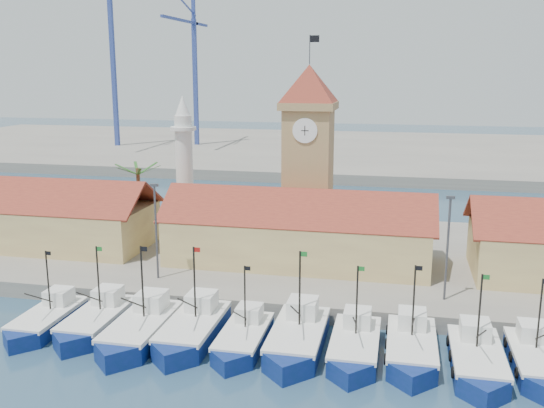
% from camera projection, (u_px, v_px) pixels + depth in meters
% --- Properties ---
extents(ground, '(400.00, 400.00, 0.00)m').
position_uv_depth(ground, '(251.00, 365.00, 43.39)').
color(ground, '#1B3549').
rests_on(ground, ground).
extents(quay, '(140.00, 32.00, 1.50)m').
position_uv_depth(quay, '(304.00, 256.00, 66.13)').
color(quay, gray).
rests_on(quay, ground).
extents(terminal, '(240.00, 80.00, 2.00)m').
position_uv_depth(terminal, '(360.00, 152.00, 148.16)').
color(terminal, gray).
rests_on(terminal, ground).
extents(boat_0, '(3.28, 8.99, 6.80)m').
position_uv_depth(boat_0, '(46.00, 321.00, 49.10)').
color(boat_0, navy).
rests_on(boat_0, ground).
extents(boat_1, '(3.51, 9.63, 7.28)m').
position_uv_depth(boat_1, '(96.00, 322.00, 48.77)').
color(boat_1, navy).
rests_on(boat_1, ground).
extents(boat_2, '(3.79, 10.39, 7.86)m').
position_uv_depth(boat_2, '(139.00, 331.00, 46.96)').
color(boat_2, navy).
rests_on(boat_2, ground).
extents(boat_3, '(3.76, 10.29, 7.79)m').
position_uv_depth(boat_3, '(192.00, 331.00, 46.97)').
color(boat_3, navy).
rests_on(boat_3, ground).
extents(boat_4, '(3.22, 8.82, 6.68)m').
position_uv_depth(boat_4, '(243.00, 340.00, 45.74)').
color(boat_4, navy).
rests_on(boat_4, ground).
extents(boat_5, '(3.83, 10.50, 7.95)m').
position_uv_depth(boat_5, '(297.00, 340.00, 45.40)').
color(boat_5, navy).
rests_on(boat_5, ground).
extents(boat_6, '(3.46, 9.47, 7.16)m').
position_uv_depth(boat_6, '(355.00, 348.00, 44.30)').
color(boat_6, navy).
rests_on(boat_6, ground).
extents(boat_7, '(3.54, 9.69, 7.33)m').
position_uv_depth(boat_7, '(411.00, 350.00, 43.94)').
color(boat_7, navy).
rests_on(boat_7, ground).
extents(boat_8, '(3.53, 9.68, 7.33)m').
position_uv_depth(boat_8, '(477.00, 363.00, 42.08)').
color(boat_8, navy).
rests_on(boat_8, ground).
extents(boat_9, '(3.38, 9.26, 7.01)m').
position_uv_depth(boat_9, '(538.00, 363.00, 42.05)').
color(boat_9, navy).
rests_on(boat_9, ground).
extents(hall_left, '(31.20, 10.13, 7.61)m').
position_uv_depth(hall_left, '(18.00, 221.00, 68.15)').
color(hall_left, '#D9C477').
rests_on(hall_left, quay).
extents(hall_center, '(27.04, 10.13, 7.61)m').
position_uv_depth(hall_center, '(298.00, 237.00, 61.61)').
color(hall_center, '#D9C477').
rests_on(hall_center, quay).
extents(clock_tower, '(5.80, 5.80, 22.70)m').
position_uv_depth(clock_tower, '(308.00, 152.00, 65.60)').
color(clock_tower, '#9D8451').
rests_on(clock_tower, quay).
extents(minaret, '(3.00, 3.00, 16.30)m').
position_uv_depth(minaret, '(184.00, 165.00, 71.06)').
color(minaret, silver).
rests_on(minaret, quay).
extents(palm_tree, '(5.60, 5.03, 8.39)m').
position_uv_depth(palm_tree, '(139.00, 195.00, 70.93)').
color(palm_tree, brown).
rests_on(palm_tree, quay).
extents(lamp_posts, '(80.70, 0.25, 9.03)m').
position_uv_depth(lamp_posts, '(289.00, 234.00, 53.33)').
color(lamp_posts, '#3F3F44').
rests_on(lamp_posts, quay).
extents(crane_blue_far, '(1.00, 34.88, 45.77)m').
position_uv_depth(crane_blue_far, '(109.00, 40.00, 145.50)').
color(crane_blue_far, '#2F4291').
rests_on(crane_blue_far, terminal).
extents(crane_blue_near, '(1.00, 30.54, 37.80)m').
position_uv_depth(crane_blue_near, '(193.00, 61.00, 148.78)').
color(crane_blue_near, '#2F4291').
rests_on(crane_blue_near, terminal).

